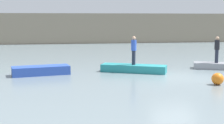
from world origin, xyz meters
TOP-DOWN VIEW (x-y plane):
  - ground_plane at (0.00, 0.00)m, footprint 120.00×120.00m
  - embankment_wall at (0.00, 25.62)m, footprint 80.00×1.20m
  - rowboat_blue at (-7.35, 1.92)m, footprint 3.37×1.68m
  - rowboat_teal at (-1.88, 1.98)m, footprint 3.95×2.54m
  - rowboat_grey at (3.65, 2.40)m, footprint 2.99×2.04m
  - person_blue_shirt at (-1.88, 1.98)m, footprint 0.32×0.32m
  - person_dark_shirt at (3.65, 2.40)m, footprint 0.32×0.32m
  - mooring_buoy at (1.32, -2.36)m, footprint 0.59×0.59m

SIDE VIEW (x-z plane):
  - ground_plane at x=0.00m, z-range 0.00..0.00m
  - rowboat_grey at x=3.65m, z-range 0.00..0.39m
  - rowboat_teal at x=-1.88m, z-range 0.00..0.45m
  - rowboat_blue at x=-7.35m, z-range 0.00..0.51m
  - mooring_buoy at x=1.32m, z-range 0.00..0.59m
  - person_dark_shirt at x=3.65m, z-range 0.49..2.17m
  - person_blue_shirt at x=-1.88m, z-range 0.55..2.27m
  - embankment_wall at x=0.00m, z-range 0.00..3.89m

